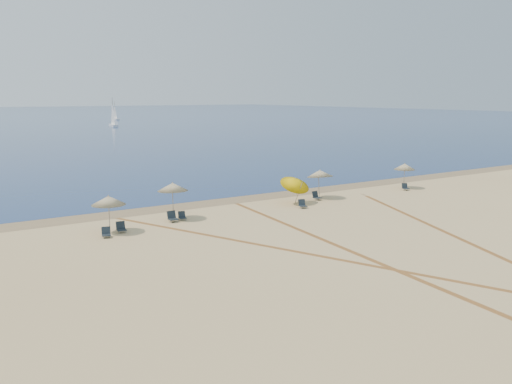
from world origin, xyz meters
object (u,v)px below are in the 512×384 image
Objects in this scene: chair_4 at (182,216)px; chair_5 at (302,204)px; umbrella_4 at (320,173)px; sailboat_2 at (113,118)px; chair_6 at (316,196)px; umbrella_3 at (296,182)px; umbrella_2 at (173,187)px; umbrella_5 at (405,167)px; umbrella_1 at (109,200)px; sailboat_1 at (115,114)px; chair_2 at (121,228)px; chair_1 at (106,233)px; chair_7 at (405,187)px; chair_3 at (172,217)px.

chair_5 is (9.43, -1.27, 0.03)m from chair_4.
sailboat_2 reaches higher than umbrella_4.
umbrella_4 is 1.95m from chair_6.
umbrella_3 is at bearing -177.37° from chair_6.
umbrella_2 is at bearing -177.37° from umbrella_4.
sailboat_2 reaches higher than umbrella_2.
chair_6 is at bearing -179.89° from umbrella_5.
umbrella_1 is 0.92× the size of umbrella_2.
umbrella_2 is at bearing -115.30° from sailboat_1.
sailboat_2 is (7.97, 113.08, 0.39)m from umbrella_5.
chair_2 is at bearing -166.49° from chair_5.
umbrella_5 is 10.45m from chair_6.
chair_4 is 9.51m from chair_5.
umbrella_1 is 14.82m from chair_5.
chair_1 is (-28.44, -2.41, -1.75)m from umbrella_5.
umbrella_3 is 3.95× the size of chair_4.
chair_5 reaches higher than chair_7.
chair_2 is at bearing 178.11° from chair_6.
chair_4 is 0.85× the size of chair_5.
umbrella_5 is 0.30× the size of sailboat_2.
sailboat_2 is at bearing 79.64° from umbrella_3.
umbrella_5 reaches higher than chair_1.
chair_7 is (-0.63, -0.76, -1.75)m from umbrella_5.
umbrella_3 is 12.81m from umbrella_5.
chair_4 is 0.08× the size of sailboat_2.
umbrella_4 is 9.65m from umbrella_5.
chair_3 reaches higher than chair_6.
umbrella_1 is 4.87m from chair_3.
chair_3 reaches higher than chair_7.
umbrella_3 is (15.12, 1.00, -0.32)m from umbrella_1.
chair_6 is (2.48, 0.44, -1.44)m from umbrella_3.
umbrella_3 is at bearing 21.38° from chair_1.
umbrella_4 is at bearing 177.52° from umbrella_5.
umbrella_3 is 9.96m from chair_4.
umbrella_5 is 22.72m from chair_4.
chair_1 is 1.12× the size of chair_4.
chair_6 is 114.59m from sailboat_2.
umbrella_5 is 113.36m from sailboat_2.
chair_4 is 159.82m from sailboat_1.
chair_4 is (-13.00, -1.09, -1.83)m from umbrella_4.
chair_2 is 4.75m from chair_4.
chair_5 is at bearing -171.63° from umbrella_5.
chair_6 is (-0.67, -0.44, -1.78)m from umbrella_4.
chair_1 is at bearing -156.47° from chair_7.
chair_3 is at bearing -178.06° from umbrella_5.
chair_6 reaches higher than chair_7.
umbrella_5 reaches higher than chair_5.
umbrella_1 is 120.04m from sailboat_2.
chair_5 is at bearing 5.24° from chair_2.
umbrella_5 is at bearing 3.01° from umbrella_1.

